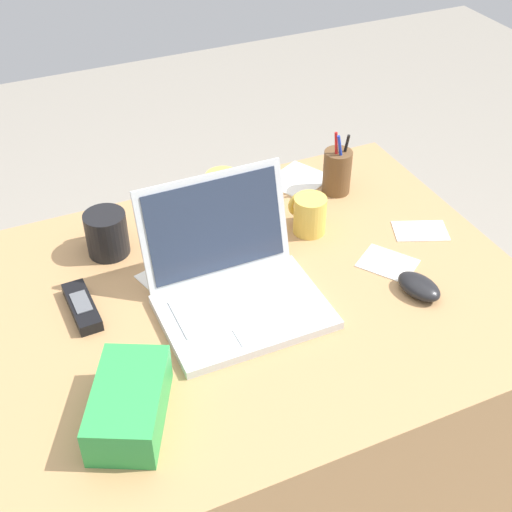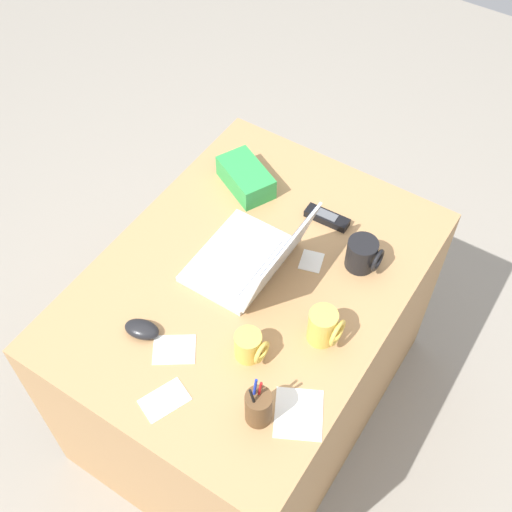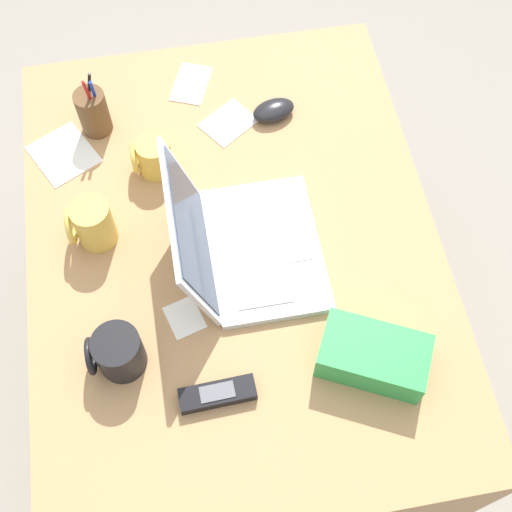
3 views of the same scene
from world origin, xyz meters
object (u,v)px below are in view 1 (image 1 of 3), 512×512
at_px(coffee_mug_spare, 309,214).
at_px(snack_bag, 129,404).
at_px(pen_holder, 337,171).
at_px(laptop, 234,283).
at_px(cordless_phone, 82,307).
at_px(computer_mouse, 419,286).
at_px(coffee_mug_tall, 106,233).
at_px(coffee_mug_white, 223,194).

bearing_deg(coffee_mug_spare, snack_bag, -145.59).
distance_m(pen_holder, snack_bag, 0.80).
relative_size(laptop, cordless_phone, 2.21).
bearing_deg(coffee_mug_spare, laptop, -147.98).
xyz_separation_m(coffee_mug_spare, pen_holder, (0.14, 0.12, 0.01)).
height_order(computer_mouse, cordless_phone, computer_mouse).
distance_m(cordless_phone, pen_holder, 0.68).
relative_size(cordless_phone, pen_holder, 0.87).
bearing_deg(cordless_phone, computer_mouse, -19.51).
xyz_separation_m(coffee_mug_tall, pen_holder, (0.56, 0.01, 0.01)).
relative_size(laptop, pen_holder, 1.93).
distance_m(laptop, coffee_mug_white, 0.30).
bearing_deg(coffee_mug_white, pen_holder, -4.18).
relative_size(laptop, coffee_mug_spare, 3.60).
bearing_deg(laptop, pen_holder, 35.22).
bearing_deg(coffee_mug_tall, laptop, -54.50).
bearing_deg(cordless_phone, coffee_mug_white, 27.55).
distance_m(computer_mouse, pen_holder, 0.40).
bearing_deg(pen_holder, snack_bag, -144.26).
height_order(pen_holder, snack_bag, pen_holder).
height_order(coffee_mug_tall, coffee_mug_spare, coffee_mug_tall).
relative_size(coffee_mug_white, coffee_mug_spare, 1.25).
relative_size(computer_mouse, pen_holder, 0.61).
height_order(computer_mouse, pen_holder, pen_holder).
bearing_deg(cordless_phone, snack_bag, -87.41).
bearing_deg(coffee_mug_spare, coffee_mug_white, 137.93).
height_order(computer_mouse, coffee_mug_tall, coffee_mug_tall).
bearing_deg(laptop, coffee_mug_tall, 125.50).
distance_m(laptop, coffee_mug_spare, 0.29).
xyz_separation_m(computer_mouse, pen_holder, (0.03, 0.40, 0.04)).
bearing_deg(coffee_mug_white, coffee_mug_tall, -174.35).
bearing_deg(coffee_mug_spare, cordless_phone, -173.57).
height_order(coffee_mug_tall, snack_bag, coffee_mug_tall).
relative_size(computer_mouse, snack_bag, 0.50).
height_order(coffee_mug_white, coffee_mug_spare, coffee_mug_white).
distance_m(computer_mouse, coffee_mug_tall, 0.66).
relative_size(coffee_mug_spare, pen_holder, 0.54).
height_order(computer_mouse, coffee_mug_spare, coffee_mug_spare).
relative_size(coffee_mug_white, pen_holder, 0.67).
xyz_separation_m(pen_holder, snack_bag, (-0.65, -0.47, -0.02)).
bearing_deg(coffee_mug_tall, pen_holder, 0.67).
xyz_separation_m(laptop, coffee_mug_spare, (0.24, 0.15, -0.00)).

